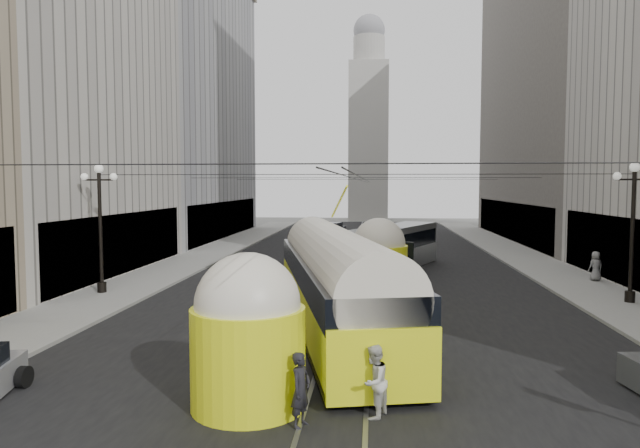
% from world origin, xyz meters
% --- Properties ---
extents(road, '(20.00, 85.00, 0.02)m').
position_xyz_m(road, '(0.00, 32.50, 0.00)').
color(road, black).
rests_on(road, ground).
extents(sidewalk_left, '(4.00, 72.00, 0.15)m').
position_xyz_m(sidewalk_left, '(-12.00, 36.00, 0.07)').
color(sidewalk_left, gray).
rests_on(sidewalk_left, ground).
extents(sidewalk_right, '(4.00, 72.00, 0.15)m').
position_xyz_m(sidewalk_right, '(12.00, 36.00, 0.07)').
color(sidewalk_right, gray).
rests_on(sidewalk_right, ground).
extents(rail_left, '(0.12, 85.00, 0.04)m').
position_xyz_m(rail_left, '(-0.75, 32.50, 0.00)').
color(rail_left, gray).
rests_on(rail_left, ground).
extents(rail_right, '(0.12, 85.00, 0.04)m').
position_xyz_m(rail_right, '(0.75, 32.50, 0.00)').
color(rail_right, gray).
rests_on(rail_right, ground).
extents(building_left_far, '(12.60, 28.60, 28.60)m').
position_xyz_m(building_left_far, '(-19.99, 48.00, 14.31)').
color(building_left_far, '#999999').
rests_on(building_left_far, ground).
extents(building_right_far, '(12.60, 32.60, 32.60)m').
position_xyz_m(building_right_far, '(20.00, 48.00, 16.31)').
color(building_right_far, '#514C47').
rests_on(building_right_far, ground).
extents(distant_tower, '(6.00, 6.00, 31.36)m').
position_xyz_m(distant_tower, '(0.00, 80.00, 14.97)').
color(distant_tower, '#B2AFA8').
rests_on(distant_tower, ground).
extents(lamppost_left_mid, '(1.86, 0.44, 6.37)m').
position_xyz_m(lamppost_left_mid, '(-12.60, 18.00, 3.74)').
color(lamppost_left_mid, black).
rests_on(lamppost_left_mid, sidewalk_left).
extents(lamppost_right_mid, '(1.86, 0.44, 6.37)m').
position_xyz_m(lamppost_right_mid, '(12.60, 18.00, 3.74)').
color(lamppost_right_mid, black).
rests_on(lamppost_right_mid, sidewalk_right).
extents(catenary, '(25.00, 72.00, 0.23)m').
position_xyz_m(catenary, '(0.12, 31.49, 5.88)').
color(catenary, black).
rests_on(catenary, ground).
extents(streetcar, '(6.16, 17.53, 3.93)m').
position_xyz_m(streetcar, '(-0.50, 11.94, 1.92)').
color(streetcar, '#EEF715').
rests_on(streetcar, ground).
extents(city_bus, '(6.60, 11.50, 2.82)m').
position_xyz_m(city_bus, '(2.09, 27.91, 1.54)').
color(city_bus, '#969A9B').
rests_on(city_bus, ground).
extents(sedan_white_far, '(2.23, 5.02, 1.56)m').
position_xyz_m(sedan_white_far, '(2.51, 46.30, 0.71)').
color(sedan_white_far, white).
rests_on(sedan_white_far, ground).
extents(sedan_dark_far, '(2.65, 4.43, 1.31)m').
position_xyz_m(sedan_dark_far, '(-3.56, 53.76, 0.59)').
color(sedan_dark_far, black).
rests_on(sedan_dark_far, ground).
extents(pedestrian_crossing_a, '(0.62, 0.74, 1.73)m').
position_xyz_m(pedestrian_crossing_a, '(-0.73, 3.59, 0.86)').
color(pedestrian_crossing_a, black).
rests_on(pedestrian_crossing_a, ground).
extents(pedestrian_crossing_b, '(0.94, 1.04, 1.74)m').
position_xyz_m(pedestrian_crossing_b, '(0.93, 4.27, 0.87)').
color(pedestrian_crossing_b, beige).
rests_on(pedestrian_crossing_b, ground).
extents(pedestrian_sidewalk_right, '(0.91, 0.69, 1.65)m').
position_xyz_m(pedestrian_sidewalk_right, '(13.25, 23.84, 0.98)').
color(pedestrian_sidewalk_right, slate).
rests_on(pedestrian_sidewalk_right, sidewalk_right).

